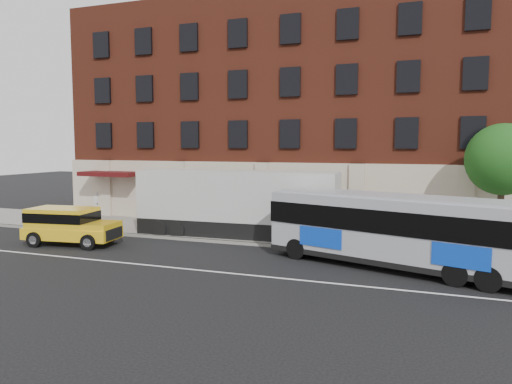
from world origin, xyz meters
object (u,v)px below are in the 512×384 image
(street_tree, at_px, (504,162))
(shipping_container, at_px, (236,205))
(sign_pole, at_px, (97,209))
(city_bus, at_px, (398,229))
(yellow_suv, at_px, (68,224))

(street_tree, relative_size, shipping_container, 0.54)
(sign_pole, height_order, shipping_container, shipping_container)
(city_bus, xyz_separation_m, yellow_suv, (-16.73, -0.67, -0.62))
(yellow_suv, bearing_deg, sign_pole, 102.20)
(street_tree, distance_m, yellow_suv, 22.57)
(street_tree, xyz_separation_m, shipping_container, (-13.66, -1.92, -2.52))
(city_bus, bearing_deg, yellow_suv, -177.71)
(sign_pole, xyz_separation_m, shipping_container, (8.38, 1.42, 0.43))
(yellow_suv, height_order, shipping_container, shipping_container)
(yellow_suv, bearing_deg, shipping_container, 31.47)
(sign_pole, xyz_separation_m, street_tree, (22.04, 3.34, 2.96))
(shipping_container, bearing_deg, city_bus, -23.97)
(street_tree, height_order, yellow_suv, street_tree)
(sign_pole, bearing_deg, yellow_suv, -77.80)
(street_tree, bearing_deg, sign_pole, -171.39)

